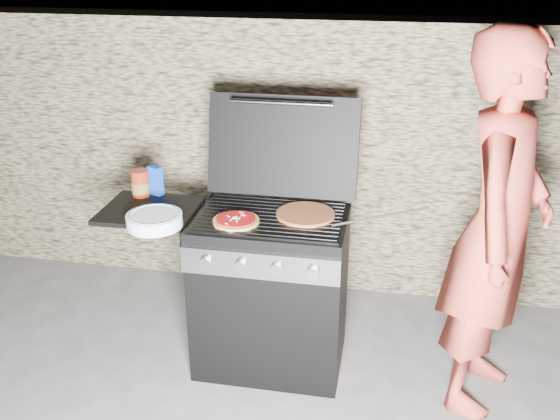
% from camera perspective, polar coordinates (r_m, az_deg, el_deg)
% --- Properties ---
extents(ground, '(50.00, 50.00, 0.00)m').
position_cam_1_polar(ground, '(3.73, -0.78, -13.44)').
color(ground, '#494847').
extents(stone_wall, '(8.00, 0.35, 1.80)m').
position_cam_1_polar(stone_wall, '(4.22, 1.97, 5.07)').
color(stone_wall, tan).
rests_on(stone_wall, ground).
extents(gas_grill, '(1.34, 0.79, 0.91)m').
position_cam_1_polar(gas_grill, '(3.52, -4.84, -7.02)').
color(gas_grill, black).
rests_on(gas_grill, ground).
extents(pizza_topped, '(0.27, 0.27, 0.03)m').
position_cam_1_polar(pizza_topped, '(3.19, -4.04, -0.93)').
color(pizza_topped, tan).
rests_on(pizza_topped, gas_grill).
extents(pizza_plain, '(0.37, 0.37, 0.02)m').
position_cam_1_polar(pizza_plain, '(3.26, 2.34, -0.38)').
color(pizza_plain, '#AF7140').
rests_on(pizza_plain, gas_grill).
extents(sauce_jar, '(0.12, 0.12, 0.15)m').
position_cam_1_polar(sauce_jar, '(3.59, -12.66, 2.40)').
color(sauce_jar, maroon).
rests_on(sauce_jar, gas_grill).
extents(blue_carton, '(0.09, 0.07, 0.17)m').
position_cam_1_polar(blue_carton, '(3.59, -11.30, 2.65)').
color(blue_carton, '#0E3BBC').
rests_on(blue_carton, gas_grill).
extents(plate_stack, '(0.31, 0.31, 0.07)m').
position_cam_1_polar(plate_stack, '(3.22, -11.41, -0.92)').
color(plate_stack, white).
rests_on(plate_stack, gas_grill).
extents(person, '(0.66, 0.81, 1.92)m').
position_cam_1_polar(person, '(3.17, 19.31, -1.70)').
color(person, '#B73F31').
rests_on(person, ground).
extents(tongs, '(0.48, 0.13, 0.10)m').
position_cam_1_polar(tongs, '(3.18, 9.16, -0.51)').
color(tongs, black).
rests_on(tongs, gas_grill).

